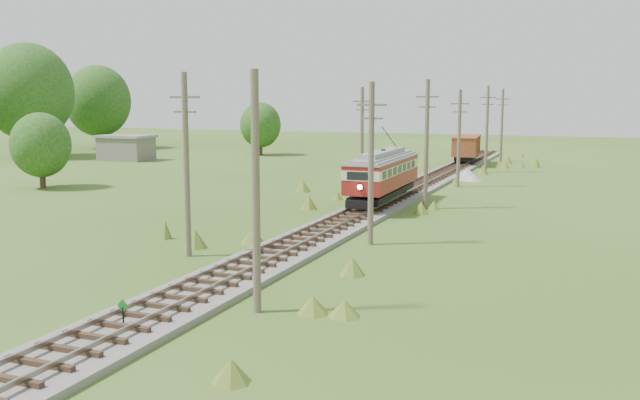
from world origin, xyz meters
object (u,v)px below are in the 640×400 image
at_px(switch_marker, 123,312).
at_px(gondola, 466,147).
at_px(gravel_pile, 468,175).
at_px(streetcar, 383,172).

xyz_separation_m(switch_marker, gondola, (0.20, 63.17, 1.42)).
relative_size(switch_marker, gondola, 0.13).
relative_size(gondola, gravel_pile, 2.75).
relative_size(streetcar, gravel_pile, 3.69).
bearing_deg(gravel_pile, streetcar, -99.07).
xyz_separation_m(streetcar, gondola, (-0.00, 33.39, -0.41)).
bearing_deg(streetcar, gondola, 88.62).
distance_m(switch_marker, gravel_pile, 48.18).
height_order(streetcar, gravel_pile, streetcar).
distance_m(gondola, gravel_pile, 15.45).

